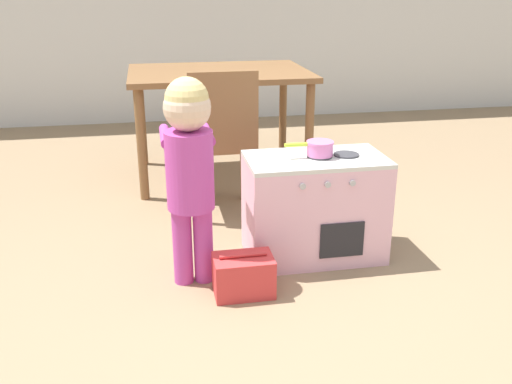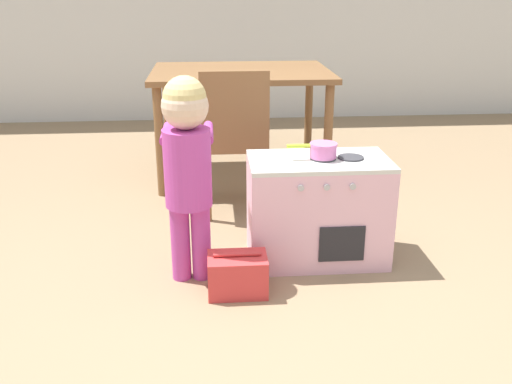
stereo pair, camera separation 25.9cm
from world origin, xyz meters
name	(u,v)px [view 1 (the left image)]	position (x,y,z in m)	size (l,w,h in m)	color
ground_plane	(287,349)	(0.00, 0.00, 0.00)	(16.00, 16.00, 0.00)	#8E7556
play_kitchen	(314,207)	(0.31, 0.74, 0.25)	(0.66, 0.38, 0.51)	#EAB2C6
toy_pot	(319,147)	(0.32, 0.74, 0.55)	(0.23, 0.13, 0.07)	pink
child_figure	(189,156)	(-0.29, 0.59, 0.59)	(0.23, 0.37, 0.92)	#BC429E
toy_basket	(243,275)	(-0.09, 0.43, 0.09)	(0.26, 0.17, 0.19)	#D13838
dining_table	(219,84)	(0.02, 2.04, 0.64)	(1.17, 0.85, 0.73)	brown
dining_chair_near	(222,140)	(-0.06, 1.33, 0.45)	(0.37, 0.37, 0.84)	brown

